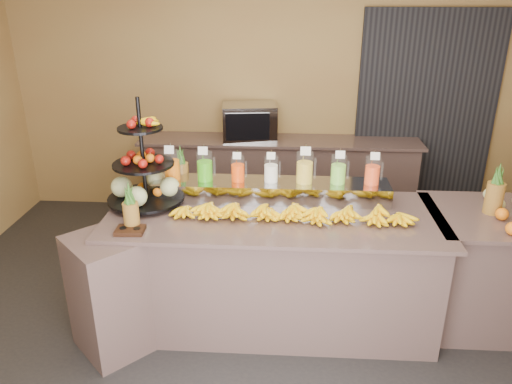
# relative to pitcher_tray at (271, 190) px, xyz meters

# --- Properties ---
(ground) EXTENTS (6.00, 6.00, 0.00)m
(ground) POSITION_rel_pitcher_tray_xyz_m (0.04, -0.58, -1.01)
(ground) COLOR black
(ground) RESTS_ON ground
(room_envelope) EXTENTS (6.04, 5.02, 2.82)m
(room_envelope) POSITION_rel_pitcher_tray_xyz_m (0.22, 0.21, 0.87)
(room_envelope) COLOR olive
(room_envelope) RESTS_ON ground
(buffet_counter) EXTENTS (2.75, 1.25, 0.93)m
(buffet_counter) POSITION_rel_pitcher_tray_xyz_m (-0.08, -0.32, -0.54)
(buffet_counter) COLOR #896663
(buffet_counter) RESTS_ON ground
(right_counter) EXTENTS (1.08, 0.88, 0.93)m
(right_counter) POSITION_rel_pitcher_tray_xyz_m (1.74, -0.18, -0.54)
(right_counter) COLOR #896663
(right_counter) RESTS_ON ground
(back_ledge) EXTENTS (3.10, 0.55, 0.93)m
(back_ledge) POSITION_rel_pitcher_tray_xyz_m (0.04, 1.67, -0.54)
(back_ledge) COLOR #896663
(back_ledge) RESTS_ON ground
(pitcher_tray) EXTENTS (1.85, 0.30, 0.15)m
(pitcher_tray) POSITION_rel_pitcher_tray_xyz_m (0.00, 0.00, 0.00)
(pitcher_tray) COLOR gray
(pitcher_tray) RESTS_ON buffet_counter
(juice_pitcher_orange_a) EXTENTS (0.13, 0.13, 0.31)m
(juice_pitcher_orange_a) POSITION_rel_pitcher_tray_xyz_m (-0.78, -0.00, 0.18)
(juice_pitcher_orange_a) COLOR silver
(juice_pitcher_orange_a) RESTS_ON pitcher_tray
(juice_pitcher_green) EXTENTS (0.13, 0.13, 0.30)m
(juice_pitcher_green) POSITION_rel_pitcher_tray_xyz_m (-0.52, -0.00, 0.18)
(juice_pitcher_green) COLOR silver
(juice_pitcher_green) RESTS_ON pitcher_tray
(juice_pitcher_orange_b) EXTENTS (0.11, 0.11, 0.26)m
(juice_pitcher_orange_b) POSITION_rel_pitcher_tray_xyz_m (-0.26, -0.00, 0.16)
(juice_pitcher_orange_b) COLOR silver
(juice_pitcher_orange_b) RESTS_ON pitcher_tray
(juice_pitcher_milk) EXTENTS (0.11, 0.11, 0.27)m
(juice_pitcher_milk) POSITION_rel_pitcher_tray_xyz_m (-0.00, -0.00, 0.17)
(juice_pitcher_milk) COLOR silver
(juice_pitcher_milk) RESTS_ON pitcher_tray
(juice_pitcher_lemon) EXTENTS (0.13, 0.14, 0.32)m
(juice_pitcher_lemon) POSITION_rel_pitcher_tray_xyz_m (0.26, -0.00, 0.18)
(juice_pitcher_lemon) COLOR silver
(juice_pitcher_lemon) RESTS_ON pitcher_tray
(juice_pitcher_lime) EXTENTS (0.12, 0.12, 0.29)m
(juice_pitcher_lime) POSITION_rel_pitcher_tray_xyz_m (0.52, -0.00, 0.17)
(juice_pitcher_lime) COLOR silver
(juice_pitcher_lime) RESTS_ON pitcher_tray
(juice_pitcher_orange_c) EXTENTS (0.12, 0.12, 0.28)m
(juice_pitcher_orange_c) POSITION_rel_pitcher_tray_xyz_m (0.78, -0.00, 0.17)
(juice_pitcher_orange_c) COLOR silver
(juice_pitcher_orange_c) RESTS_ON pitcher_tray
(banana_heap) EXTENTS (1.80, 0.16, 0.15)m
(banana_heap) POSITION_rel_pitcher_tray_xyz_m (0.17, -0.33, -0.01)
(banana_heap) COLOR #F1B00C
(banana_heap) RESTS_ON buffet_counter
(fruit_stand) EXTENTS (0.75, 0.75, 0.84)m
(fruit_stand) POSITION_rel_pitcher_tray_xyz_m (-0.93, -0.14, 0.14)
(fruit_stand) COLOR black
(fruit_stand) RESTS_ON buffet_counter
(condiment_caddy) EXTENTS (0.20, 0.15, 0.03)m
(condiment_caddy) POSITION_rel_pitcher_tray_xyz_m (-0.95, -0.64, -0.06)
(condiment_caddy) COLOR black
(condiment_caddy) RESTS_ON buffet_counter
(pineapple_left_a) EXTENTS (0.11, 0.11, 0.35)m
(pineapple_left_a) POSITION_rel_pitcher_tray_xyz_m (-0.95, -0.56, 0.05)
(pineapple_left_a) COLOR brown
(pineapple_left_a) RESTS_ON buffet_counter
(pineapple_left_b) EXTENTS (0.12, 0.12, 0.38)m
(pineapple_left_b) POSITION_rel_pitcher_tray_xyz_m (-0.75, 0.18, 0.07)
(pineapple_left_b) COLOR brown
(pineapple_left_b) RESTS_ON buffet_counter
(oven_warmer) EXTENTS (0.63, 0.48, 0.39)m
(oven_warmer) POSITION_rel_pitcher_tray_xyz_m (-0.30, 1.67, 0.12)
(oven_warmer) COLOR gray
(oven_warmer) RESTS_ON back_ledge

